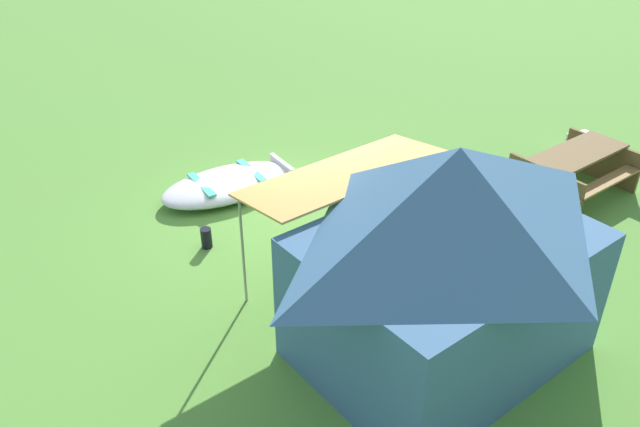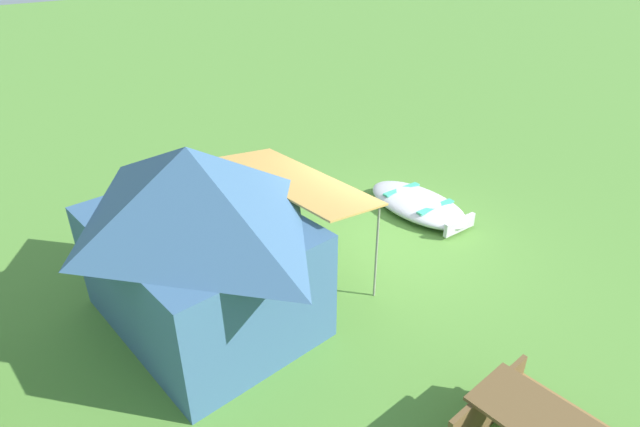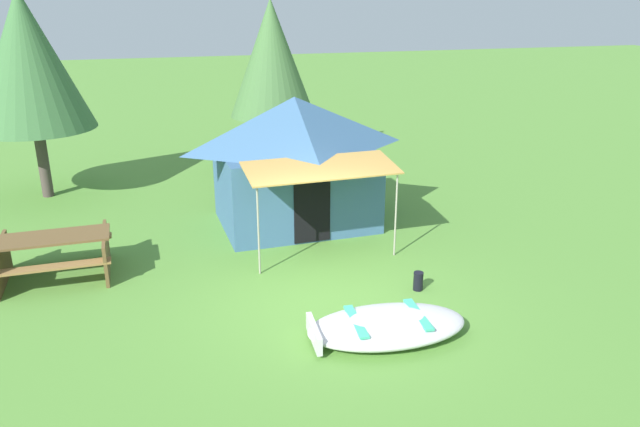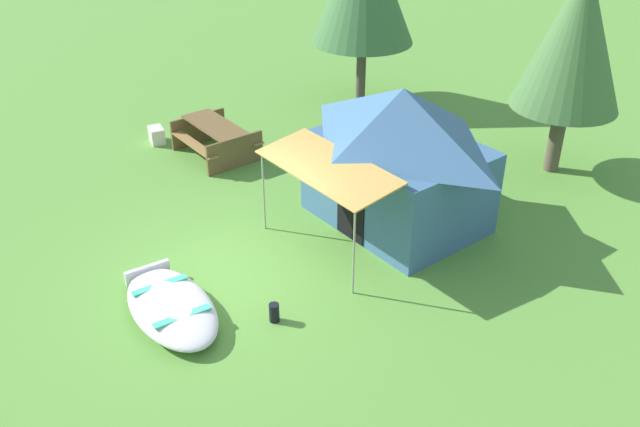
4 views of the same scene
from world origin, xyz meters
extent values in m
plane|color=#578E38|center=(0.00, 0.00, 0.00)|extent=(80.00, 80.00, 0.00)
ellipsoid|color=silver|center=(0.51, -1.39, 0.18)|extent=(2.47, 1.35, 0.36)
ellipsoid|color=#484749|center=(0.51, -1.39, 0.21)|extent=(2.27, 1.20, 0.13)
cube|color=#3FB696|center=(0.99, -1.42, 0.32)|extent=(0.18, 0.96, 0.04)
cube|color=#3FB696|center=(0.02, -1.37, 0.32)|extent=(0.18, 0.96, 0.04)
cube|color=silver|center=(-0.61, -1.35, 0.20)|extent=(0.11, 0.80, 0.27)
cube|color=#3B618A|center=(0.25, 3.63, 0.85)|extent=(3.33, 2.57, 1.71)
pyramid|color=#3B618A|center=(0.25, 3.63, 2.26)|extent=(3.59, 2.78, 1.10)
cube|color=black|center=(0.32, 2.42, 0.72)|extent=(0.76, 0.07, 1.37)
cube|color=#C19246|center=(0.35, 1.84, 1.76)|extent=(2.94, 1.33, 0.18)
cylinder|color=gray|center=(1.72, 1.42, 0.81)|extent=(0.04, 0.04, 1.62)
cylinder|color=gray|center=(-0.96, 1.27, 0.81)|extent=(0.04, 0.04, 1.62)
cube|color=olive|center=(-4.50, 1.45, 0.46)|extent=(1.96, 0.34, 0.04)
cube|color=brown|center=(-3.66, 2.10, 0.38)|extent=(0.12, 1.48, 0.75)
cylinder|color=black|center=(1.58, -0.08, 0.17)|extent=(0.22, 0.22, 0.33)
camera|label=1|loc=(4.88, 7.71, 5.68)|focal=36.08mm
camera|label=2|loc=(-5.73, 6.25, 5.34)|focal=29.59mm
camera|label=3|loc=(-2.55, -8.99, 4.94)|focal=34.86mm
camera|label=4|loc=(9.11, -4.45, 7.20)|focal=38.19mm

